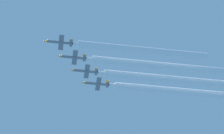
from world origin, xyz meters
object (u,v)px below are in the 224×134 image
object	(u,v)px
jet_lead	(59,42)
jet_fourth_echelon	(96,84)
jet_second_echelon	(73,57)
jet_third_echelon	(85,71)

from	to	relation	value
jet_lead	jet_fourth_echelon	distance (m)	27.89
jet_second_echelon	jet_third_echelon	bearing A→B (deg)	-41.29
jet_fourth_echelon	jet_third_echelon	bearing A→B (deg)	138.78
jet_lead	jet_fourth_echelon	size ratio (longest dim) A/B	1.00
jet_second_echelon	jet_third_echelon	distance (m)	9.17
jet_fourth_echelon	jet_lead	bearing A→B (deg)	138.33
jet_second_echelon	jet_fourth_echelon	size ratio (longest dim) A/B	1.00
jet_third_echelon	jet_fourth_echelon	distance (m)	9.02
jet_lead	jet_third_echelon	bearing A→B (deg)	-41.88
jet_lead	jet_third_echelon	xyz separation A→B (m)	(13.94, -12.50, -2.29)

